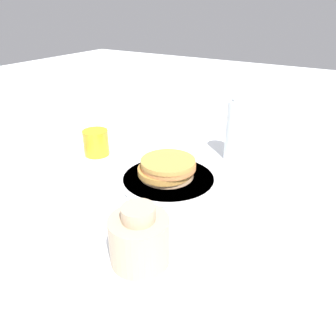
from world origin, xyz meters
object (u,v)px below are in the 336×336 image
(cream_jug, at_px, (139,238))
(water_bottle_near, at_px, (51,150))
(pancake_stack, at_px, (167,168))
(juice_glass, at_px, (96,143))
(water_bottle_mid, at_px, (236,130))
(plate, at_px, (168,179))

(cream_jug, bearing_deg, water_bottle_near, 161.38)
(pancake_stack, bearing_deg, juice_glass, 173.84)
(cream_jug, xyz_separation_m, water_bottle_near, (-0.37, 0.12, 0.04))
(pancake_stack, distance_m, juice_glass, 0.29)
(pancake_stack, xyz_separation_m, water_bottle_mid, (0.10, 0.23, 0.05))
(cream_jug, bearing_deg, pancake_stack, 112.01)
(juice_glass, distance_m, water_bottle_mid, 0.44)
(juice_glass, bearing_deg, water_bottle_near, -81.46)
(cream_jug, height_order, water_bottle_near, water_bottle_near)
(juice_glass, relative_size, water_bottle_near, 0.39)
(plate, bearing_deg, water_bottle_mid, 66.46)
(plate, relative_size, cream_jug, 2.24)
(pancake_stack, xyz_separation_m, water_bottle_near, (-0.25, -0.16, 0.06))
(water_bottle_mid, bearing_deg, plate, -113.54)
(juice_glass, height_order, water_bottle_near, water_bottle_near)
(plate, xyz_separation_m, pancake_stack, (-0.00, -0.00, 0.03))
(pancake_stack, relative_size, cream_jug, 1.32)
(plate, xyz_separation_m, water_bottle_mid, (0.10, 0.23, 0.09))
(plate, height_order, juice_glass, juice_glass)
(pancake_stack, xyz_separation_m, juice_glass, (-0.28, 0.03, 0.00))
(plate, relative_size, juice_glass, 3.33)
(pancake_stack, relative_size, juice_glass, 1.97)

